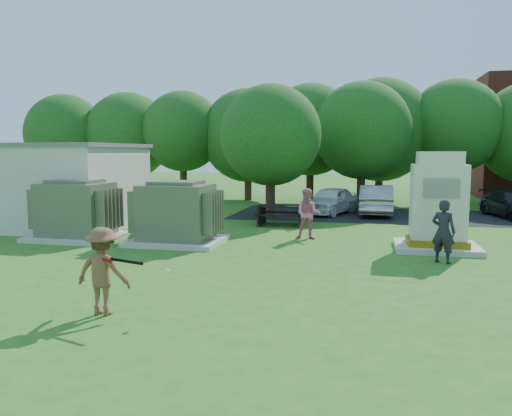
% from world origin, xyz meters
% --- Properties ---
extents(ground, '(120.00, 120.00, 0.00)m').
position_xyz_m(ground, '(0.00, 0.00, 0.00)').
color(ground, '#2D6619').
rests_on(ground, ground).
extents(service_building, '(10.00, 5.00, 3.20)m').
position_xyz_m(service_building, '(-11.00, 7.00, 1.60)').
color(service_building, beige).
rests_on(service_building, ground).
extents(service_building_roof, '(10.20, 5.20, 0.15)m').
position_xyz_m(service_building_roof, '(-11.00, 7.00, 3.27)').
color(service_building_roof, slate).
rests_on(service_building_roof, service_building).
extents(parking_strip, '(20.00, 6.00, 0.01)m').
position_xyz_m(parking_strip, '(7.00, 13.50, 0.01)').
color(parking_strip, '#232326').
rests_on(parking_strip, ground).
extents(transformer_left, '(3.00, 2.40, 2.07)m').
position_xyz_m(transformer_left, '(-6.50, 4.50, 0.97)').
color(transformer_left, beige).
rests_on(transformer_left, ground).
extents(transformer_right, '(3.00, 2.40, 2.07)m').
position_xyz_m(transformer_right, '(-2.80, 4.50, 0.97)').
color(transformer_right, beige).
rests_on(transformer_right, ground).
extents(generator_cabinet, '(2.49, 2.04, 3.04)m').
position_xyz_m(generator_cabinet, '(5.47, 5.17, 1.33)').
color(generator_cabinet, beige).
rests_on(generator_cabinet, ground).
extents(picnic_table, '(1.94, 1.46, 0.83)m').
position_xyz_m(picnic_table, '(-0.10, 9.27, 0.52)').
color(picnic_table, black).
rests_on(picnic_table, ground).
extents(batter, '(1.08, 0.65, 1.64)m').
position_xyz_m(batter, '(-1.42, -2.69, 0.82)').
color(batter, brown).
rests_on(batter, ground).
extents(person_by_generator, '(0.76, 0.66, 1.75)m').
position_xyz_m(person_by_generator, '(5.38, 3.26, 0.87)').
color(person_by_generator, '#232227').
rests_on(person_by_generator, ground).
extents(person_at_picnic, '(0.91, 0.73, 1.77)m').
position_xyz_m(person_at_picnic, '(1.36, 6.20, 0.88)').
color(person_at_picnic, '#D26F87').
rests_on(person_at_picnic, ground).
extents(car_white, '(2.83, 4.23, 1.34)m').
position_xyz_m(car_white, '(1.60, 13.55, 0.67)').
color(car_white, white).
rests_on(car_white, ground).
extents(car_silver_a, '(1.57, 4.38, 1.44)m').
position_xyz_m(car_silver_a, '(3.77, 13.76, 0.72)').
color(car_silver_a, '#A0A1A5').
rests_on(car_silver_a, ground).
extents(batting_equipment, '(1.23, 0.48, 0.29)m').
position_xyz_m(batting_equipment, '(-0.83, -2.82, 1.04)').
color(batting_equipment, black).
rests_on(batting_equipment, ground).
extents(tree_row, '(41.30, 13.30, 7.30)m').
position_xyz_m(tree_row, '(1.75, 18.50, 4.15)').
color(tree_row, '#47301E').
rests_on(tree_row, ground).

